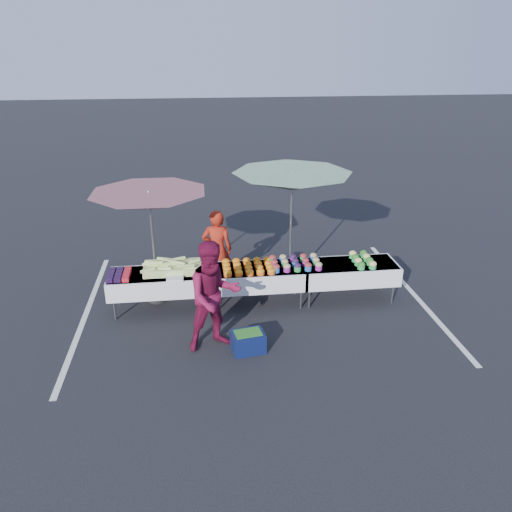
{
  "coord_description": "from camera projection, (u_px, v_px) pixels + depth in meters",
  "views": [
    {
      "loc": [
        -1.04,
        -8.47,
        4.65
      ],
      "look_at": [
        0.0,
        0.0,
        1.0
      ],
      "focal_mm": 35.0,
      "sensor_mm": 36.0,
      "label": 1
    }
  ],
  "objects": [
    {
      "name": "bean_baskets",
      "position": [
        362.0,
        260.0,
        9.57
      ],
      "size": [
        0.36,
        0.68,
        0.15
      ],
      "color": "green",
      "rests_on": "table_right"
    },
    {
      "name": "corn_pile",
      "position": [
        172.0,
        267.0,
        9.21
      ],
      "size": [
        1.16,
        0.57,
        0.26
      ],
      "color": "#A8D16B",
      "rests_on": "table_left"
    },
    {
      "name": "umbrella_left",
      "position": [
        149.0,
        201.0,
        9.04
      ],
      "size": [
        2.81,
        2.81,
        2.21
      ],
      "rotation": [
        0.0,
        0.0,
        0.38
      ],
      "color": "black",
      "rests_on": "ground"
    },
    {
      "name": "carrot_bowls",
      "position": [
        248.0,
        266.0,
        9.33
      ],
      "size": [
        0.95,
        0.69,
        0.11
      ],
      "color": "#E05D18",
      "rests_on": "table_center"
    },
    {
      "name": "customer",
      "position": [
        214.0,
        296.0,
        7.96
      ],
      "size": [
        1.06,
        0.92,
        1.86
      ],
      "primitive_type": "imported",
      "rotation": [
        0.0,
        0.0,
        0.28
      ],
      "color": "maroon",
      "rests_on": "ground"
    },
    {
      "name": "vendor",
      "position": [
        217.0,
        249.0,
        10.03
      ],
      "size": [
        0.65,
        0.47,
        1.66
      ],
      "primitive_type": "imported",
      "rotation": [
        0.0,
        0.0,
        3.02
      ],
      "color": "#A82313",
      "rests_on": "ground"
    },
    {
      "name": "storage_bin",
      "position": [
        248.0,
        341.0,
        8.12
      ],
      "size": [
        0.58,
        0.46,
        0.34
      ],
      "rotation": [
        0.0,
        0.0,
        0.16
      ],
      "color": "#0D1742",
      "rests_on": "ground"
    },
    {
      "name": "umbrella_right",
      "position": [
        292.0,
        182.0,
        9.64
      ],
      "size": [
        2.52,
        2.52,
        2.39
      ],
      "rotation": [
        0.0,
        0.0,
        -0.08
      ],
      "color": "black",
      "rests_on": "ground"
    },
    {
      "name": "table_left",
      "position": [
        160.0,
        281.0,
        9.24
      ],
      "size": [
        1.86,
        0.81,
        0.75
      ],
      "color": "white",
      "rests_on": "ground"
    },
    {
      "name": "table_center",
      "position": [
        256.0,
        276.0,
        9.44
      ],
      "size": [
        1.86,
        0.81,
        0.75
      ],
      "color": "white",
      "rests_on": "ground"
    },
    {
      "name": "ground",
      "position": [
        256.0,
        303.0,
        9.67
      ],
      "size": [
        80.0,
        80.0,
        0.0
      ],
      "primitive_type": "plane",
      "color": "black"
    },
    {
      "name": "stripe_left",
      "position": [
        86.0,
        313.0,
        9.31
      ],
      "size": [
        0.1,
        5.0,
        0.0
      ],
      "primitive_type": "cube",
      "color": "silver",
      "rests_on": "ground"
    },
    {
      "name": "potato_cups",
      "position": [
        295.0,
        262.0,
        9.43
      ],
      "size": [
        0.94,
        0.58,
        0.16
      ],
      "color": "blue",
      "rests_on": "table_right"
    },
    {
      "name": "stripe_right",
      "position": [
        414.0,
        294.0,
        10.03
      ],
      "size": [
        0.1,
        5.0,
        0.0
      ],
      "primitive_type": "cube",
      "color": "silver",
      "rests_on": "ground"
    },
    {
      "name": "table_right",
      "position": [
        348.0,
        271.0,
        9.64
      ],
      "size": [
        1.86,
        0.81,
        0.75
      ],
      "color": "white",
      "rests_on": "ground"
    },
    {
      "name": "berry_punnets",
      "position": [
        119.0,
        275.0,
        9.03
      ],
      "size": [
        0.4,
        0.54,
        0.08
      ],
      "color": "black",
      "rests_on": "table_left"
    },
    {
      "name": "plastic_bags",
      "position": [
        175.0,
        278.0,
        8.93
      ],
      "size": [
        0.3,
        0.25,
        0.05
      ],
      "primitive_type": "cube",
      "color": "white",
      "rests_on": "table_left"
    }
  ]
}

